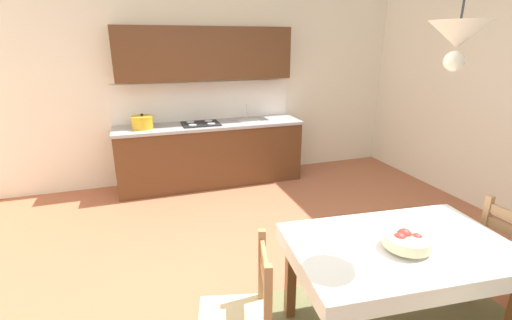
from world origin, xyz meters
The scene contains 7 objects.
ground_plane centered at (0.00, 0.00, -0.05)m, with size 6.70×6.04×0.10m, color #A86042.
wall_back centered at (0.00, 2.78, 2.03)m, with size 6.70×0.12×4.05m, color silver.
kitchen_cabinetry centered at (0.02, 2.45, 0.86)m, with size 2.63×0.63×2.20m.
dining_table centered at (0.61, -0.89, 0.62)m, with size 1.52×1.03×0.75m.
dining_chair_tv_side centered at (-0.48, -0.88, 0.44)m, with size 0.51×0.51×0.93m.
fruit_bowl centered at (0.59, -0.95, 0.81)m, with size 0.30×0.30×0.12m.
pendant_lamp centered at (0.73, -0.96, 2.03)m, with size 0.32×0.32×0.80m.
Camera 1 is at (-0.94, -2.54, 2.00)m, focal length 25.22 mm.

